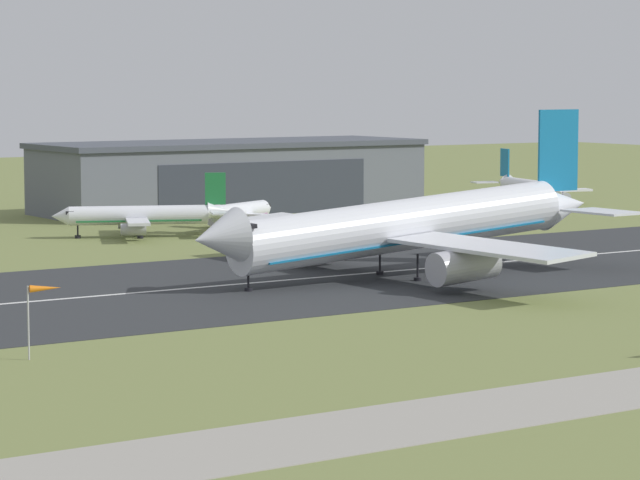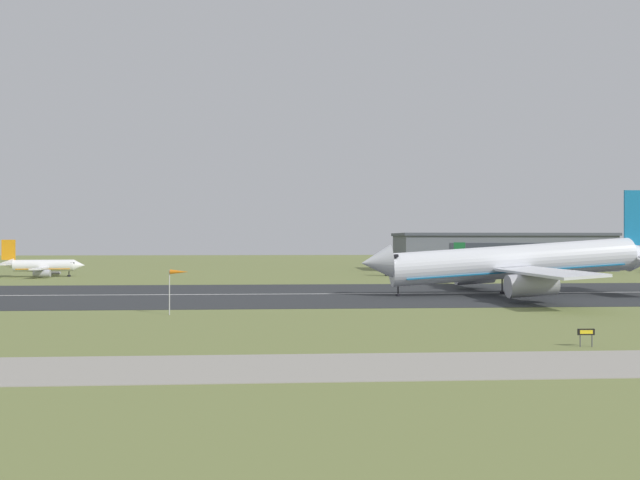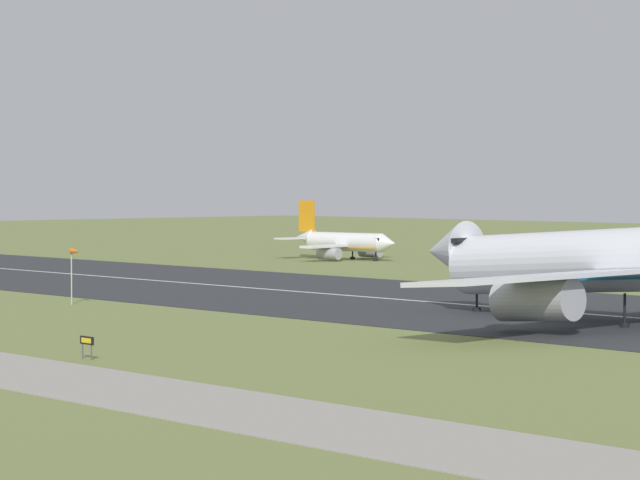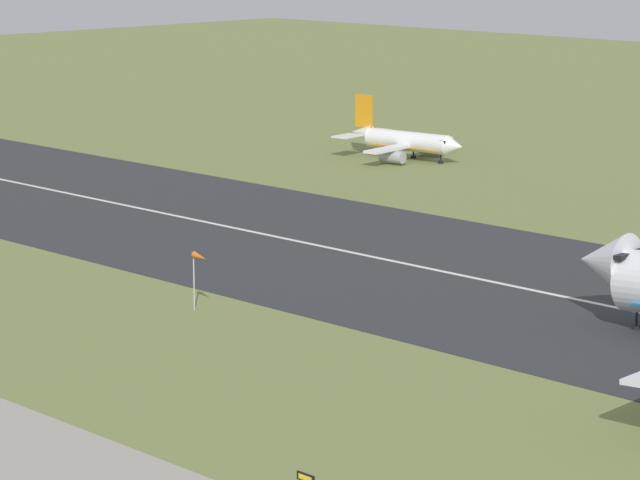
# 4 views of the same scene
# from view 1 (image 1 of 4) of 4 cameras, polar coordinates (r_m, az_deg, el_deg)

# --- Properties ---
(ground_plane) EXTENTS (669.24, 669.24, 0.00)m
(ground_plane) POSITION_cam_1_polar(r_m,az_deg,el_deg) (111.10, 0.22, -5.31)
(ground_plane) COLOR olive
(runway_strip) EXTENTS (429.24, 47.63, 0.06)m
(runway_strip) POSITION_cam_1_polar(r_m,az_deg,el_deg) (154.07, -10.06, -2.24)
(runway_strip) COLOR #2B2D30
(runway_strip) RESTS_ON ground_plane
(runway_centreline) EXTENTS (386.31, 0.70, 0.01)m
(runway_centreline) POSITION_cam_1_polar(r_m,az_deg,el_deg) (154.07, -10.06, -2.23)
(runway_centreline) COLOR silver
(runway_centreline) RESTS_ON runway_strip
(taxiway_road) EXTENTS (321.93, 10.54, 0.05)m
(taxiway_road) POSITION_cam_1_polar(r_m,az_deg,el_deg) (99.66, 4.88, -6.62)
(taxiway_road) COLOR gray
(taxiway_road) RESTS_ON ground_plane
(hangar_building) EXTENTS (67.34, 23.38, 11.89)m
(hangar_building) POSITION_cam_1_polar(r_m,az_deg,el_deg) (260.50, -3.36, 2.44)
(hangar_building) COLOR slate
(hangar_building) RESTS_ON ground_plane
(airplane_landing) EXTENTS (55.10, 56.24, 18.57)m
(airplane_landing) POSITION_cam_1_polar(r_m,az_deg,el_deg) (169.23, 3.18, 0.50)
(airplane_landing) COLOR silver
(airplane_landing) RESTS_ON ground_plane
(airplane_parked_west) EXTENTS (25.37, 19.86, 9.08)m
(airplane_parked_west) POSITION_cam_1_polar(r_m,az_deg,el_deg) (215.31, -6.75, 0.91)
(airplane_parked_west) COLOR silver
(airplane_parked_west) RESTS_ON ground_plane
(airplane_parked_centre) EXTENTS (23.35, 25.21, 9.74)m
(airplane_parked_centre) POSITION_cam_1_polar(r_m,az_deg,el_deg) (273.33, 7.88, 1.93)
(airplane_parked_centre) COLOR white
(airplane_parked_centre) RESTS_ON ground_plane
(airplane_parked_far_east) EXTENTS (18.73, 17.53, 8.52)m
(airplane_parked_far_east) POSITION_cam_1_polar(r_m,az_deg,el_deg) (225.12, -3.07, 1.05)
(airplane_parked_far_east) COLOR silver
(airplane_parked_far_east) RESTS_ON ground_plane
(windsock_pole) EXTENTS (2.68, 1.17, 5.92)m
(windsock_pole) POSITION_cam_1_polar(r_m,az_deg,el_deg) (120.78, -10.37, -1.95)
(windsock_pole) COLOR #B7B7BC
(windsock_pole) RESTS_ON ground_plane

